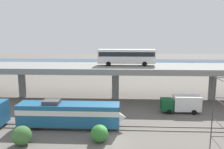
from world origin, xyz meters
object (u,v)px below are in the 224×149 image
Objects in this scene: parked_car_4 at (205,66)px; parked_car_2 at (191,65)px; transit_bus_on_overpass at (127,56)px; train_locomotive at (74,113)px; parked_car_1 at (76,65)px; service_truck_west at (182,103)px; parked_car_3 at (94,65)px; parked_car_6 at (65,64)px; parked_car_5 at (28,65)px; parked_car_0 at (177,66)px.

parked_car_2 is at bearing -56.08° from parked_car_4.
transit_bus_on_overpass is 2.98× the size of parked_car_2.
train_locomotive is at bearing 58.74° from parked_car_2.
transit_bus_on_overpass reaches higher than parked_car_1.
train_locomotive is 2.33× the size of service_truck_west.
parked_car_2 reaches higher than service_truck_west.
transit_bus_on_overpass is 45.33m from parked_car_2.
train_locomotive is 62.81m from parked_car_2.
train_locomotive reaches higher than parked_car_4.
parked_car_3 is 11.88m from parked_car_6.
parked_car_5 is at bearing -43.02° from service_truck_west.
parked_car_6 reaches higher than service_truck_west.
parked_car_0 is 1.12× the size of parked_car_2.
train_locomotive reaches higher than parked_car_1.
parked_car_1 is at bearing 5.74° from parked_car_5.
train_locomotive reaches higher than service_truck_west.
train_locomotive is at bearing 105.58° from parked_car_6.
parked_car_3 is (-35.90, -3.29, 0.00)m from parked_car_2.
transit_bus_on_overpass is 2.63× the size of parked_car_5.
parked_car_0 and parked_car_6 have the same top height.
parked_car_4 and parked_car_6 have the same top height.
parked_car_4 is at bearing 177.71° from parked_car_3.
parked_car_5 is (-44.89, 41.89, 0.75)m from service_truck_west.
service_truck_west is 1.56× the size of parked_car_4.
parked_car_2 is (15.06, 46.27, 0.75)m from service_truck_west.
train_locomotive is at bearing 53.71° from parked_car_4.
parked_car_2 is at bearing -174.76° from parked_car_3.
parked_car_5 is (-63.21, 0.48, 0.00)m from parked_car_4.
parked_car_3 is at bearing -64.14° from service_truck_west.
train_locomotive is 56.39m from parked_car_5.
parked_car_5 is 13.11m from parked_car_6.
parked_car_4 is at bearing -0.43° from parked_car_5.
parked_car_1 and parked_car_2 have the same top height.
transit_bus_on_overpass is 36.54m from parked_car_3.
parked_car_3 is 1.12× the size of parked_car_6.
train_locomotive is at bearing -60.98° from parked_car_5.
parked_car_2 and parked_car_5 have the same top height.
parked_car_1 is at bearing 101.36° from train_locomotive.
parked_car_5 is (-54.03, -0.98, 0.00)m from parked_car_0.
parked_car_6 is at bearing 17.35° from parked_car_5.
parked_car_1 is at bearing 3.55° from parked_car_2.
parked_car_4 is at bearing 177.28° from parked_car_1.
parked_car_1 is 0.97× the size of parked_car_3.
train_locomotive is 3.90× the size of parked_car_6.
service_truck_west is at bearing 115.86° from parked_car_3.
train_locomotive is at bearing 101.36° from parked_car_1.
parked_car_3 and parked_car_5 have the same top height.
parked_car_6 is at bearing -13.74° from parked_car_3.
train_locomotive is 1.32× the size of transit_bus_on_overpass.
parked_car_2 is at bearing -176.45° from parked_car_1.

